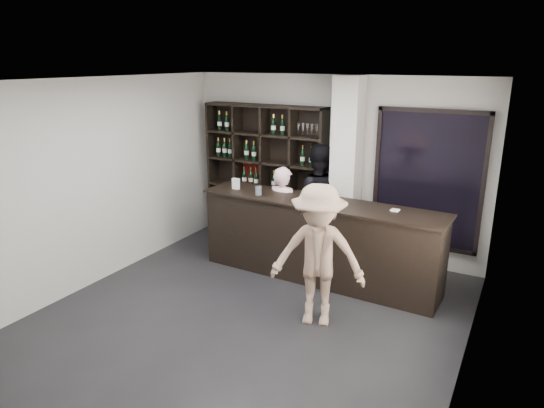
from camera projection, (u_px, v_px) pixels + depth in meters
The scene contains 12 objects.
floor at pixel (245, 321), 6.04m from camera, with size 5.00×5.50×0.01m, color black.
wine_shelf at pixel (265, 175), 8.38m from camera, with size 2.20×0.35×2.40m, color black, non-canonical shape.
structural_column at pixel (346, 171), 7.54m from camera, with size 0.40×0.40×2.90m, color silver.
glass_panel at pixel (428, 180), 7.19m from camera, with size 1.60×0.08×2.10m.
tasting_counter at pixel (318, 240), 7.04m from camera, with size 3.61×0.74×1.19m.
taster_pink at pixel (283, 215), 7.57m from camera, with size 0.57×0.37×1.56m, color #FECED4.
taster_black at pixel (317, 201), 7.84m from camera, with size 0.90×0.70×1.86m, color black.
customer at pixel (318, 256), 5.76m from camera, with size 1.14×0.65×1.76m, color #987761.
wine_glass at pixel (319, 194), 6.87m from camera, with size 0.08×0.08×0.20m, color white, non-canonical shape.
spit_cup at pixel (258, 191), 7.18m from camera, with size 0.10×0.10×0.13m, color #9BACBB.
napkin_stack at pixel (395, 210), 6.44m from camera, with size 0.10×0.10×0.02m, color white.
card_stand at pixel (236, 184), 7.49m from camera, with size 0.11×0.06×0.17m, color white.
Camera 1 is at (2.85, -4.55, 3.13)m, focal length 32.00 mm.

